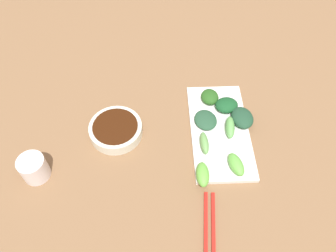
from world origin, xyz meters
TOP-DOWN VIEW (x-y plane):
  - tabletop at (0.00, 0.00)m, footprint 2.10×2.10m
  - sauce_bowl at (-0.18, -0.02)m, footprint 0.14×0.14m
  - serving_plate at (0.10, -0.03)m, footprint 0.15×0.31m
  - broccoli_leafy_0 at (0.06, 0.00)m, footprint 0.07×0.08m
  - broccoli_leafy_1 at (0.08, 0.08)m, footprint 0.06×0.06m
  - broccoli_stalk_2 at (0.05, -0.08)m, footprint 0.02×0.07m
  - broccoli_stalk_3 at (0.04, -0.17)m, footprint 0.03×0.07m
  - broccoli_stalk_4 at (0.12, -0.14)m, footprint 0.05×0.07m
  - broccoli_stalk_5 at (0.12, -0.03)m, footprint 0.03×0.07m
  - broccoli_leafy_6 at (0.13, 0.04)m, footprint 0.07×0.06m
  - broccoli_leafy_7 at (0.16, -0.00)m, footprint 0.07×0.08m
  - chopsticks at (0.04, -0.32)m, footprint 0.05×0.23m
  - tea_cup at (-0.36, -0.14)m, footprint 0.06×0.06m

SIDE VIEW (x-z plane):
  - tabletop at x=0.00m, z-range 0.00..0.02m
  - chopsticks at x=0.04m, z-range 0.02..0.03m
  - serving_plate at x=0.10m, z-range 0.02..0.03m
  - sauce_bowl at x=-0.18m, z-range 0.02..0.05m
  - broccoli_leafy_0 at x=0.06m, z-range 0.03..0.05m
  - broccoli_stalk_2 at x=0.05m, z-range 0.03..0.06m
  - broccoli_stalk_4 at x=0.12m, z-range 0.03..0.06m
  - broccoli_leafy_1 at x=0.08m, z-range 0.03..0.06m
  - broccoli_leafy_6 at x=0.13m, z-range 0.03..0.06m
  - broccoli_leafy_7 at x=0.16m, z-range 0.03..0.06m
  - broccoli_stalk_3 at x=0.04m, z-range 0.03..0.06m
  - broccoli_stalk_5 at x=0.12m, z-range 0.03..0.06m
  - tea_cup at x=-0.36m, z-range 0.02..0.08m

